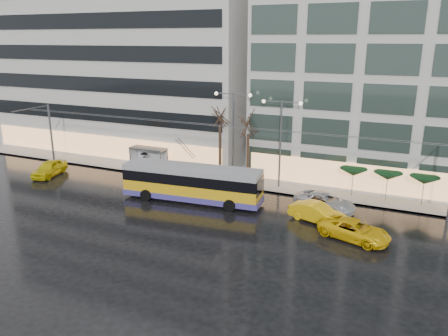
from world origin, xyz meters
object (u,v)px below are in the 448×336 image
Objects in this scene: bus_shelter at (147,153)px; street_lamp_near at (233,125)px; trolleybus at (192,184)px; taxi_a at (49,168)px.

bus_shelter is 0.47× the size of street_lamp_near.
taxi_a is at bearing 178.35° from trolleybus.
bus_shelter is (-9.21, 6.57, 0.36)m from trolleybus.
bus_shelter is 10.47m from taxi_a.
taxi_a is at bearing -144.37° from bus_shelter.
trolleybus is 2.70× the size of taxi_a.
trolleybus is at bearing -14.17° from taxi_a.
taxi_a is at bearing -161.85° from street_lamp_near.
street_lamp_near is (1.17, 6.69, 4.39)m from trolleybus.
trolleybus is 17.70m from taxi_a.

